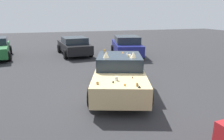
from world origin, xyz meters
name	(u,v)px	position (x,y,z in m)	size (l,w,h in m)	color
ground_plane	(119,91)	(0.00, 0.00, 0.00)	(60.00, 60.00, 0.00)	#2D2D30
art_car_decorated	(119,74)	(0.04, -0.01, 0.72)	(4.94, 3.17, 1.66)	#D8BC7F
parked_sedan_near_right	(126,46)	(6.69, -2.86, 0.74)	(4.58, 2.67, 1.47)	navy
parked_sedan_far_left	(74,46)	(8.23, 0.80, 0.69)	(4.55, 2.37, 1.35)	black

